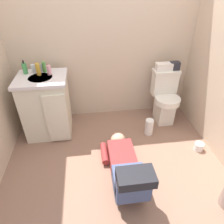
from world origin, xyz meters
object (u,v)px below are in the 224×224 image
at_px(toilet_paper_roll, 199,147).
at_px(bottle_green, 44,67).
at_px(vanity_cabinet, 47,106).
at_px(tissue_box, 164,67).
at_px(soap_dispenser, 25,68).
at_px(paper_towel_roll, 149,127).
at_px(faucet, 41,68).
at_px(toilet, 165,98).
at_px(person_plumber, 125,167).
at_px(bottle_pink, 49,70).
at_px(bottle_amber, 38,69).
at_px(toiletry_bag, 175,66).
at_px(bottle_clear, 33,69).

bearing_deg(toilet_paper_roll, bottle_green, 157.02).
xyz_separation_m(vanity_cabinet, tissue_box, (1.59, 0.17, 0.38)).
relative_size(soap_dispenser, paper_towel_roll, 0.73).
bearing_deg(bottle_green, faucet, -177.20).
bearing_deg(paper_towel_roll, toilet, 46.80).
xyz_separation_m(person_plumber, bottle_pink, (-0.77, 0.99, 0.70)).
bearing_deg(bottle_green, bottle_amber, -122.80).
relative_size(toilet, vanity_cabinet, 0.91).
height_order(vanity_cabinet, faucet, faucet).
distance_m(toiletry_bag, paper_towel_roll, 0.90).
height_order(bottle_pink, toilet_paper_roll, bottle_pink).
distance_m(vanity_cabinet, bottle_amber, 0.48).
height_order(vanity_cabinet, toilet_paper_roll, vanity_cabinet).
bearing_deg(soap_dispenser, toilet_paper_roll, -20.17).
xyz_separation_m(bottle_pink, paper_towel_roll, (1.23, -0.30, -0.76)).
bearing_deg(toilet, bottle_green, 177.53).
bearing_deg(toiletry_bag, toilet_paper_roll, -80.98).
relative_size(toilet, faucet, 7.50).
xyz_separation_m(bottle_green, paper_towel_roll, (1.30, -0.39, -0.77)).
relative_size(person_plumber, toilet_paper_roll, 9.68).
relative_size(toiletry_bag, bottle_clear, 1.14).
xyz_separation_m(bottle_clear, bottle_green, (0.13, 0.02, 0.01)).
distance_m(bottle_amber, paper_towel_roll, 1.59).
xyz_separation_m(toiletry_bag, bottle_pink, (-1.64, -0.11, 0.07)).
relative_size(bottle_amber, bottle_pink, 1.26).
bearing_deg(bottle_pink, bottle_clear, 159.75).
height_order(toiletry_bag, soap_dispenser, soap_dispenser).
bearing_deg(toilet_paper_roll, toiletry_bag, 99.02).
distance_m(toilet, tissue_box, 0.44).
xyz_separation_m(vanity_cabinet, bottle_amber, (-0.03, 0.06, 0.47)).
relative_size(toilet, toiletry_bag, 6.05).
relative_size(toiletry_bag, paper_towel_roll, 0.54).
xyz_separation_m(vanity_cabinet, bottle_clear, (-0.10, 0.13, 0.46)).
bearing_deg(tissue_box, bottle_clear, -178.64).
xyz_separation_m(toiletry_bag, bottle_green, (-1.70, -0.02, 0.08)).
bearing_deg(bottle_clear, toilet_paper_roll, -21.17).
distance_m(toilet, soap_dispenser, 1.90).
height_order(soap_dispenser, bottle_pink, soap_dispenser).
bearing_deg(bottle_pink, faucet, 139.27).
distance_m(faucet, toiletry_bag, 1.74).
bearing_deg(bottle_clear, vanity_cabinet, -53.50).
relative_size(paper_towel_roll, toilet_paper_roll, 2.07).
xyz_separation_m(tissue_box, bottle_amber, (-1.61, -0.11, 0.09)).
xyz_separation_m(faucet, bottle_green, (0.03, 0.00, 0.01)).
relative_size(soap_dispenser, toilet_paper_roll, 1.51).
relative_size(toilet, person_plumber, 0.70).
bearing_deg(toilet, person_plumber, -126.94).
bearing_deg(soap_dispenser, bottle_pink, -13.20).
bearing_deg(bottle_clear, faucet, 10.23).
bearing_deg(paper_towel_roll, faucet, 163.82).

